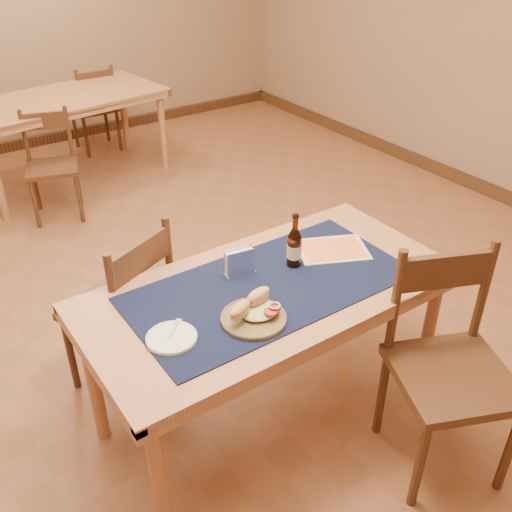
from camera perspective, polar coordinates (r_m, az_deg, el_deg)
room at (r=2.77m, az=-8.61°, el=16.15°), size 6.04×7.04×2.84m
main_table at (r=2.47m, az=1.32°, el=-4.60°), size 1.60×0.80×0.75m
placemat at (r=2.42m, az=1.35°, el=-2.98°), size 1.20×0.60×0.01m
baseboard at (r=3.39m, az=-6.79°, el=-6.33°), size 6.00×7.00×0.10m
back_table at (r=5.23m, az=-18.85°, el=13.98°), size 1.77×1.04×0.75m
chair_main_far at (r=2.82m, az=-13.08°, el=-5.00°), size 0.57×0.57×0.93m
chair_main_near at (r=2.52m, az=18.71°, el=-10.24°), size 0.61×0.61×1.00m
chair_back_near at (r=4.70m, az=-19.76°, el=8.70°), size 0.48×0.48×0.82m
chair_back_far at (r=5.93m, az=-15.84°, el=14.13°), size 0.40×0.40×0.84m
sandwich_plate at (r=2.22m, az=-0.17°, el=-5.74°), size 0.26×0.26×0.10m
side_plate at (r=2.16m, az=-8.45°, el=-8.05°), size 0.19×0.19×0.02m
fork at (r=2.19m, az=-8.11°, el=-7.07°), size 0.10×0.10×0.00m
beer_bottle at (r=2.51m, az=3.86°, el=0.91°), size 0.07×0.07×0.25m
napkin_holder at (r=2.46m, az=-1.66°, el=-0.64°), size 0.14×0.07×0.12m
menu_card at (r=2.68m, az=7.63°, el=0.69°), size 0.39×0.35×0.01m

